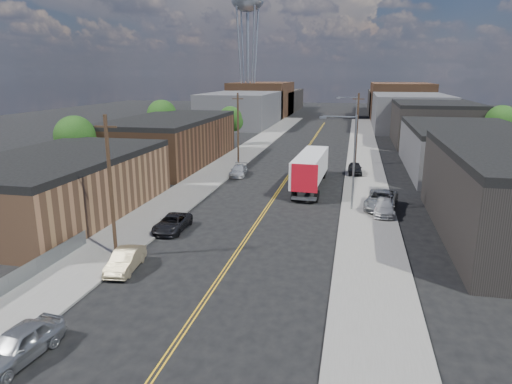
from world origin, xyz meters
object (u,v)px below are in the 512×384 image
at_px(car_left_c, 172,223).
at_px(car_left_d, 239,171).
at_px(car_left_b, 125,260).
at_px(car_right_lot_c, 355,168).
at_px(water_tower, 248,4).
at_px(car_ahead_truck, 308,159).
at_px(semi_truck, 312,167).
at_px(car_right_lot_b, 384,207).
at_px(car_right_lot_a, 381,200).
at_px(car_left_a, 18,345).

height_order(car_left_c, car_left_d, car_left_d).
height_order(car_left_b, car_right_lot_c, car_right_lot_c).
xyz_separation_m(water_tower, car_ahead_truck, (23.50, -62.78, -29.93)).
height_order(semi_truck, car_right_lot_b, semi_truck).
height_order(water_tower, semi_truck, water_tower).
bearing_deg(car_right_lot_b, car_right_lot_c, 101.61).
bearing_deg(car_right_lot_c, car_left_c, -122.87).
bearing_deg(water_tower, semi_truck, -71.61).
relative_size(car_right_lot_b, car_right_lot_c, 1.08).
bearing_deg(car_right_lot_a, car_right_lot_b, -76.08).
xyz_separation_m(car_left_d, car_right_lot_c, (14.44, 3.60, 0.20)).
distance_m(water_tower, semi_truck, 85.10).
bearing_deg(car_right_lot_a, car_left_c, -141.14).
bearing_deg(car_left_a, car_right_lot_c, 77.68).
bearing_deg(water_tower, car_ahead_truck, -69.48).
distance_m(car_left_d, car_right_lot_c, 14.88).
xyz_separation_m(car_left_a, car_left_d, (0.16, 39.44, -0.12)).
bearing_deg(car_left_c, car_left_d, 88.49).
height_order(car_left_c, car_right_lot_a, car_right_lot_a).
height_order(car_left_c, car_ahead_truck, car_ahead_truck).
bearing_deg(car_left_d, car_right_lot_a, -38.81).
bearing_deg(car_left_d, water_tower, 97.65).
xyz_separation_m(car_left_a, car_right_lot_a, (17.13, 27.90, 0.19)).
xyz_separation_m(semi_truck, car_right_lot_b, (7.59, -9.87, -1.48)).
xyz_separation_m(car_right_lot_a, car_ahead_truck, (-9.23, 21.32, -0.26)).
relative_size(car_right_lot_a, car_right_lot_c, 1.42).
bearing_deg(semi_truck, car_right_lot_b, -49.85).
bearing_deg(car_right_lot_b, water_tower, 113.54).
height_order(water_tower, car_left_b, water_tower).
xyz_separation_m(car_left_c, car_right_lot_b, (17.30, 8.00, 0.15)).
relative_size(car_left_b, car_right_lot_a, 0.71).
relative_size(water_tower, car_left_d, 7.99).
bearing_deg(semi_truck, car_right_lot_c, 58.33).
xyz_separation_m(car_left_b, car_right_lot_c, (14.60, 33.04, 0.17)).
xyz_separation_m(car_left_a, car_right_lot_c, (14.60, 43.04, 0.08)).
bearing_deg(car_left_d, car_right_lot_b, -42.71).
bearing_deg(water_tower, car_right_lot_a, -68.73).
bearing_deg(car_left_d, semi_truck, -25.11).
relative_size(semi_truck, car_left_a, 3.35).
bearing_deg(car_left_d, car_left_c, -95.03).
bearing_deg(water_tower, car_left_a, -82.07).
bearing_deg(car_right_lot_c, car_left_d, -168.63).
distance_m(car_left_c, car_ahead_truck, 32.21).
relative_size(semi_truck, car_left_d, 3.34).
distance_m(car_left_c, car_right_lot_b, 19.06).
relative_size(car_left_c, car_ahead_truck, 0.92).
height_order(water_tower, car_right_lot_a, water_tower).
bearing_deg(car_left_c, car_ahead_truck, 74.72).
bearing_deg(car_left_c, car_right_lot_c, 58.67).
distance_m(car_left_d, car_ahead_truck, 12.48).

